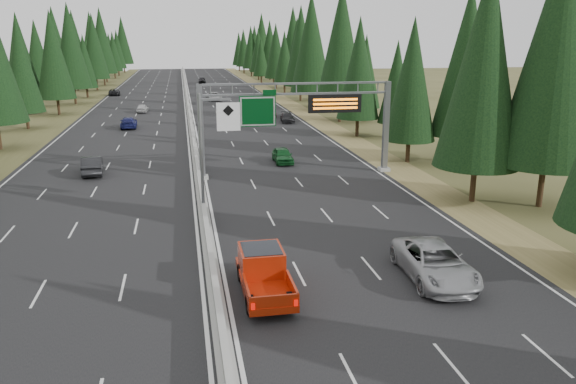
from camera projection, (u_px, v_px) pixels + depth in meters
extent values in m
cube|color=black|center=(189.00, 112.00, 89.28)|extent=(32.00, 260.00, 0.08)
cube|color=olive|center=(298.00, 109.00, 92.47)|extent=(3.60, 260.00, 0.06)
cube|color=#444420|center=(71.00, 115.00, 86.09)|extent=(3.60, 260.00, 0.06)
cube|color=gray|center=(189.00, 111.00, 89.23)|extent=(0.70, 260.00, 0.30)
cube|color=gray|center=(189.00, 108.00, 89.12)|extent=(0.30, 260.00, 0.60)
cube|color=slate|center=(201.00, 133.00, 45.66)|extent=(0.45, 0.45, 7.80)
cube|color=gray|center=(203.00, 177.00, 46.66)|extent=(0.90, 0.90, 0.30)
cube|color=slate|center=(386.00, 127.00, 48.50)|extent=(0.45, 0.45, 7.80)
cube|color=gray|center=(384.00, 169.00, 49.50)|extent=(0.90, 0.90, 0.30)
cube|color=slate|center=(296.00, 84.00, 46.07)|extent=(15.85, 0.35, 0.16)
cube|color=slate|center=(296.00, 94.00, 46.29)|extent=(15.85, 0.35, 0.16)
cube|color=#054C19|center=(258.00, 111.00, 45.82)|extent=(3.00, 0.10, 2.50)
cube|color=silver|center=(258.00, 111.00, 45.77)|extent=(2.85, 0.02, 2.35)
cube|color=#054C19|center=(270.00, 93.00, 45.60)|extent=(1.10, 0.10, 0.45)
cube|color=black|center=(335.00, 104.00, 46.81)|extent=(4.50, 0.40, 1.50)
cube|color=orange|center=(336.00, 100.00, 46.50)|extent=(3.80, 0.02, 0.18)
cube|color=orange|center=(336.00, 104.00, 46.60)|extent=(3.80, 0.02, 0.18)
cube|color=orange|center=(335.00, 108.00, 46.69)|extent=(3.80, 0.02, 0.18)
cylinder|color=slate|center=(201.00, 156.00, 36.10)|extent=(0.20, 0.20, 8.00)
cube|color=gray|center=(204.00, 214.00, 37.14)|extent=(0.50, 0.50, 0.20)
cube|color=slate|center=(215.00, 99.00, 35.32)|extent=(2.00, 0.15, 0.15)
cube|color=silver|center=(228.00, 117.00, 35.65)|extent=(1.50, 0.06, 1.80)
cylinder|color=black|center=(473.00, 184.00, 40.13)|extent=(0.40, 0.40, 2.66)
cone|color=black|center=(484.00, 65.00, 37.93)|extent=(5.98, 5.98, 13.95)
cylinder|color=black|center=(541.00, 186.00, 38.96)|extent=(0.40, 0.40, 3.03)
cone|color=black|center=(558.00, 45.00, 36.45)|extent=(6.81, 6.81, 15.88)
cylinder|color=black|center=(408.00, 151.00, 53.05)|extent=(0.40, 0.40, 2.14)
cone|color=black|center=(412.00, 80.00, 51.27)|extent=(4.81, 4.81, 11.21)
cylinder|color=black|center=(460.00, 149.00, 53.11)|extent=(0.40, 0.40, 2.59)
cone|color=black|center=(467.00, 61.00, 50.96)|extent=(5.84, 5.84, 13.62)
cylinder|color=black|center=(357.00, 127.00, 66.84)|extent=(0.40, 0.40, 2.22)
cone|color=black|center=(359.00, 68.00, 65.00)|extent=(5.00, 5.00, 11.67)
cylinder|color=black|center=(394.00, 130.00, 66.14)|extent=(0.40, 0.40, 1.80)
cone|color=black|center=(397.00, 82.00, 64.64)|extent=(4.05, 4.05, 9.45)
cylinder|color=black|center=(340.00, 111.00, 78.47)|extent=(0.40, 0.40, 2.98)
cone|color=black|center=(341.00, 42.00, 76.00)|extent=(6.71, 6.71, 15.66)
cylinder|color=black|center=(364.00, 114.00, 79.48)|extent=(0.40, 0.40, 1.91)
cone|color=black|center=(366.00, 71.00, 77.90)|extent=(4.30, 4.30, 10.04)
cylinder|color=black|center=(311.00, 101.00, 91.54)|extent=(0.40, 0.40, 2.95)
cone|color=black|center=(311.00, 42.00, 89.09)|extent=(6.64, 6.64, 15.50)
cylinder|color=black|center=(337.00, 102.00, 94.20)|extent=(0.40, 0.40, 2.03)
cone|color=black|center=(338.00, 63.00, 92.52)|extent=(4.56, 4.56, 10.64)
cylinder|color=black|center=(301.00, 93.00, 105.27)|extent=(0.40, 0.40, 2.77)
cone|color=black|center=(301.00, 46.00, 102.98)|extent=(6.22, 6.22, 14.52)
cylinder|color=black|center=(314.00, 93.00, 107.87)|extent=(0.40, 0.40, 2.23)
cone|color=black|center=(315.00, 56.00, 106.02)|extent=(5.01, 5.01, 11.69)
cylinder|color=black|center=(285.00, 88.00, 119.24)|extent=(0.40, 0.40, 2.07)
cone|color=black|center=(284.00, 57.00, 117.52)|extent=(4.65, 4.65, 10.86)
cylinder|color=black|center=(297.00, 86.00, 121.37)|extent=(0.40, 0.40, 2.50)
cone|color=black|center=(297.00, 49.00, 119.29)|extent=(5.63, 5.63, 13.15)
cylinder|color=black|center=(276.00, 83.00, 131.05)|extent=(0.40, 0.40, 2.36)
cone|color=black|center=(276.00, 51.00, 129.09)|extent=(5.30, 5.30, 12.37)
cylinder|color=black|center=(293.00, 82.00, 132.18)|extent=(0.40, 0.40, 2.95)
cone|color=black|center=(293.00, 41.00, 129.74)|extent=(6.63, 6.63, 15.48)
cylinder|color=black|center=(261.00, 80.00, 145.94)|extent=(0.40, 0.40, 1.87)
cone|color=black|center=(261.00, 56.00, 144.39)|extent=(4.21, 4.21, 9.83)
cylinder|color=black|center=(274.00, 79.00, 147.56)|extent=(0.40, 0.40, 2.00)
cone|color=black|center=(273.00, 54.00, 145.90)|extent=(4.51, 4.51, 10.52)
cylinder|color=black|center=(259.00, 76.00, 157.17)|extent=(0.40, 0.40, 2.24)
cone|color=black|center=(258.00, 50.00, 155.31)|extent=(5.05, 5.05, 11.78)
cylinder|color=black|center=(270.00, 75.00, 157.63)|extent=(0.40, 0.40, 2.60)
cone|color=black|center=(270.00, 45.00, 155.48)|extent=(5.84, 5.84, 13.63)
cylinder|color=black|center=(251.00, 72.00, 171.84)|extent=(0.40, 0.40, 2.41)
cone|color=black|center=(251.00, 47.00, 169.84)|extent=(5.42, 5.42, 12.65)
cylinder|color=black|center=(262.00, 71.00, 171.47)|extent=(0.40, 0.40, 2.99)
cone|color=black|center=(262.00, 40.00, 168.99)|extent=(6.73, 6.73, 15.69)
cylinder|color=black|center=(244.00, 70.00, 185.58)|extent=(0.40, 0.40, 2.29)
cone|color=black|center=(244.00, 48.00, 183.67)|extent=(5.16, 5.16, 12.03)
cylinder|color=black|center=(255.00, 70.00, 186.02)|extent=(0.40, 0.40, 2.48)
cone|color=black|center=(255.00, 45.00, 183.96)|extent=(5.58, 5.58, 13.02)
cylinder|color=black|center=(239.00, 68.00, 197.89)|extent=(0.40, 0.40, 2.15)
cone|color=black|center=(239.00, 48.00, 196.11)|extent=(4.84, 4.84, 11.30)
cylinder|color=black|center=(250.00, 68.00, 200.27)|extent=(0.40, 0.40, 2.04)
cone|color=black|center=(249.00, 50.00, 198.58)|extent=(4.59, 4.59, 10.70)
cylinder|color=black|center=(27.00, 120.00, 72.73)|extent=(0.40, 0.40, 2.16)
cone|color=black|center=(21.00, 67.00, 70.94)|extent=(4.87, 4.87, 11.36)
cylinder|color=black|center=(59.00, 107.00, 85.80)|extent=(0.40, 0.40, 2.48)
cone|color=black|center=(53.00, 55.00, 83.73)|extent=(5.59, 5.59, 13.04)
cylinder|color=black|center=(26.00, 107.00, 85.77)|extent=(0.40, 0.40, 2.43)
cone|color=black|center=(20.00, 56.00, 83.75)|extent=(5.47, 5.47, 12.77)
cylinder|color=black|center=(75.00, 96.00, 99.87)|extent=(0.40, 0.40, 2.79)
cone|color=black|center=(70.00, 46.00, 97.55)|extent=(6.28, 6.28, 14.66)
cylinder|color=black|center=(42.00, 100.00, 96.25)|extent=(0.40, 0.40, 2.32)
cone|color=black|center=(37.00, 56.00, 94.32)|extent=(5.22, 5.22, 12.17)
cylinder|color=black|center=(87.00, 93.00, 110.33)|extent=(0.40, 0.40, 1.95)
cone|color=black|center=(84.00, 61.00, 108.71)|extent=(4.39, 4.39, 10.25)
cylinder|color=black|center=(59.00, 90.00, 111.96)|extent=(0.40, 0.40, 2.79)
cone|color=black|center=(55.00, 45.00, 109.65)|extent=(6.27, 6.27, 14.63)
cylinder|color=black|center=(97.00, 85.00, 125.12)|extent=(0.40, 0.40, 2.68)
cone|color=black|center=(94.00, 46.00, 122.90)|extent=(6.02, 6.02, 14.05)
cylinder|color=black|center=(78.00, 84.00, 125.24)|extent=(0.40, 0.40, 2.78)
cone|color=black|center=(74.00, 44.00, 122.93)|extent=(6.26, 6.26, 14.60)
cylinder|color=black|center=(104.00, 79.00, 138.76)|extent=(0.40, 0.40, 2.98)
cone|color=black|center=(101.00, 40.00, 136.29)|extent=(6.71, 6.71, 15.65)
cylinder|color=black|center=(89.00, 82.00, 137.26)|extent=(0.40, 0.40, 1.87)
cone|color=black|center=(87.00, 58.00, 135.71)|extent=(4.21, 4.21, 9.82)
cylinder|color=black|center=(107.00, 77.00, 149.69)|extent=(0.40, 0.40, 2.56)
cone|color=black|center=(104.00, 46.00, 147.57)|extent=(5.75, 5.75, 13.42)
cylinder|color=black|center=(94.00, 76.00, 149.64)|extent=(0.40, 0.40, 2.91)
cone|color=black|center=(91.00, 41.00, 147.22)|extent=(6.56, 6.56, 15.30)
cylinder|color=black|center=(115.00, 75.00, 162.73)|extent=(0.40, 0.40, 2.13)
cone|color=black|center=(113.00, 51.00, 160.96)|extent=(4.78, 4.78, 11.16)
cylinder|color=black|center=(99.00, 74.00, 164.75)|extent=(0.40, 0.40, 2.06)
cone|color=black|center=(97.00, 52.00, 163.05)|extent=(4.63, 4.63, 10.80)
cylinder|color=black|center=(119.00, 72.00, 175.75)|extent=(0.40, 0.40, 2.23)
cone|color=black|center=(117.00, 49.00, 173.90)|extent=(5.03, 5.03, 11.73)
cylinder|color=black|center=(103.00, 72.00, 174.87)|extent=(0.40, 0.40, 2.46)
cone|color=black|center=(101.00, 46.00, 172.83)|extent=(5.53, 5.53, 12.90)
cylinder|color=black|center=(124.00, 68.00, 189.68)|extent=(0.40, 0.40, 2.94)
cone|color=black|center=(122.00, 40.00, 187.24)|extent=(6.62, 6.62, 15.45)
cylinder|color=black|center=(111.00, 70.00, 188.34)|extent=(0.40, 0.40, 2.08)
cone|color=black|center=(109.00, 50.00, 186.61)|extent=(4.69, 4.69, 10.94)
imported|color=#9A9B9E|center=(435.00, 263.00, 27.12)|extent=(3.09, 6.21, 1.69)
cylinder|color=black|center=(250.00, 304.00, 23.81)|extent=(0.31, 0.83, 0.83)
cylinder|color=black|center=(291.00, 301.00, 24.12)|extent=(0.31, 0.83, 0.83)
cylinder|color=black|center=(241.00, 272.00, 27.06)|extent=(0.31, 0.83, 0.83)
cylinder|color=black|center=(277.00, 270.00, 27.37)|extent=(0.31, 0.83, 0.83)
cube|color=#A4210A|center=(264.00, 282.00, 25.60)|extent=(2.08, 5.83, 0.31)
cube|color=#A4210A|center=(261.00, 260.00, 26.29)|extent=(1.98, 2.29, 1.14)
cube|color=black|center=(261.00, 254.00, 26.21)|extent=(1.77, 1.98, 0.57)
cube|color=#A4210A|center=(247.00, 291.00, 23.85)|extent=(0.10, 2.50, 0.62)
cube|color=#A4210A|center=(292.00, 288.00, 24.20)|extent=(0.10, 2.50, 0.62)
cube|color=#A4210A|center=(274.00, 303.00, 22.84)|extent=(2.08, 0.10, 0.62)
imported|color=#124F1F|center=(283.00, 155.00, 52.62)|extent=(1.71, 4.13, 1.40)
imported|color=#520B10|center=(269.00, 112.00, 83.05)|extent=(1.48, 4.10, 1.34)
imported|color=black|center=(287.00, 118.00, 77.92)|extent=(2.21, 4.55, 1.28)
imported|color=#B4B4B4|center=(214.00, 96.00, 105.15)|extent=(3.00, 5.62, 1.50)
imported|color=black|center=(202.00, 80.00, 145.35)|extent=(1.97, 4.62, 1.55)
imported|color=black|center=(92.00, 165.00, 48.23)|extent=(2.13, 4.88, 1.56)
imported|color=navy|center=(129.00, 123.00, 72.85)|extent=(2.19, 5.00, 1.43)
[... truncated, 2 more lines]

